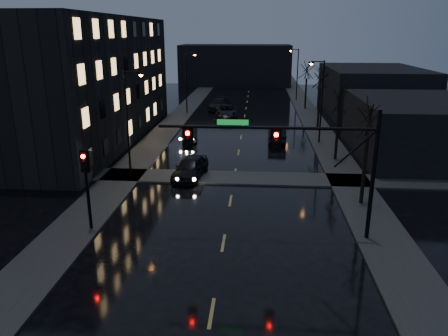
% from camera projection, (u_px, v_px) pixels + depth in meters
% --- Properties ---
extents(sidewalk_left, '(3.00, 140.00, 0.12)m').
position_uv_depth(sidewalk_left, '(167.00, 129.00, 49.23)').
color(sidewalk_left, '#2D2D2B').
rests_on(sidewalk_left, ground).
extents(sidewalk_right, '(3.00, 140.00, 0.12)m').
position_uv_depth(sidewalk_right, '(319.00, 132.00, 47.99)').
color(sidewalk_right, '#2D2D2B').
rests_on(sidewalk_right, ground).
extents(sidewalk_cross, '(40.00, 3.00, 0.12)m').
position_uv_depth(sidewalk_cross, '(234.00, 178.00, 32.92)').
color(sidewalk_cross, '#2D2D2B').
rests_on(sidewalk_cross, ground).
extents(apartment_block, '(12.00, 30.00, 12.00)m').
position_uv_depth(apartment_block, '(75.00, 80.00, 43.27)').
color(apartment_block, black).
rests_on(apartment_block, ground).
extents(commercial_right_near, '(10.00, 14.00, 5.00)m').
position_uv_depth(commercial_right_near, '(416.00, 128.00, 38.18)').
color(commercial_right_near, black).
rests_on(commercial_right_near, ground).
extents(commercial_right_far, '(12.00, 18.00, 6.00)m').
position_uv_depth(commercial_right_far, '(372.00, 90.00, 58.85)').
color(commercial_right_far, black).
rests_on(commercial_right_far, ground).
extents(far_block, '(22.00, 10.00, 8.00)m').
position_uv_depth(far_block, '(235.00, 65.00, 88.54)').
color(far_block, black).
rests_on(far_block, ground).
extents(signal_mast, '(11.11, 0.41, 7.00)m').
position_uv_depth(signal_mast, '(300.00, 150.00, 22.15)').
color(signal_mast, black).
rests_on(signal_mast, ground).
extents(signal_pole_left, '(0.35, 0.41, 4.53)m').
position_uv_depth(signal_pole_left, '(86.00, 179.00, 23.54)').
color(signal_pole_left, black).
rests_on(signal_pole_left, ground).
extents(tree_near, '(3.52, 3.52, 8.08)m').
position_uv_depth(tree_near, '(370.00, 108.00, 26.17)').
color(tree_near, black).
rests_on(tree_near, ground).
extents(tree_mid_a, '(3.30, 3.30, 7.58)m').
position_uv_depth(tree_mid_a, '(340.00, 92.00, 35.80)').
color(tree_mid_a, black).
rests_on(tree_mid_a, ground).
extents(tree_mid_b, '(3.74, 3.74, 8.59)m').
position_uv_depth(tree_mid_b, '(321.00, 70.00, 46.98)').
color(tree_mid_b, black).
rests_on(tree_mid_b, ground).
extents(tree_far, '(3.43, 3.43, 7.88)m').
position_uv_depth(tree_far, '(307.00, 66.00, 60.46)').
color(tree_far, black).
rests_on(tree_far, ground).
extents(streetlight_l_near, '(1.53, 0.28, 8.00)m').
position_uv_depth(streetlight_l_near, '(130.00, 116.00, 31.58)').
color(streetlight_l_near, black).
rests_on(streetlight_l_near, ground).
extents(streetlight_l_far, '(1.53, 0.28, 8.00)m').
position_uv_depth(streetlight_l_far, '(188.00, 78.00, 57.26)').
color(streetlight_l_far, black).
rests_on(streetlight_l_far, ground).
extents(streetlight_r_mid, '(1.53, 0.28, 8.00)m').
position_uv_depth(streetlight_r_mid, '(320.00, 95.00, 41.88)').
color(streetlight_r_mid, black).
rests_on(streetlight_r_mid, ground).
extents(streetlight_r_far, '(1.53, 0.28, 8.00)m').
position_uv_depth(streetlight_r_far, '(296.00, 70.00, 68.51)').
color(streetlight_r_far, black).
rests_on(streetlight_r_far, ground).
extents(oncoming_car_a, '(2.59, 5.06, 1.65)m').
position_uv_depth(oncoming_car_a, '(190.00, 168.00, 32.85)').
color(oncoming_car_a, black).
rests_on(oncoming_car_a, ground).
extents(oncoming_car_b, '(2.07, 4.51, 1.43)m').
position_uv_depth(oncoming_car_b, '(190.00, 133.00, 44.28)').
color(oncoming_car_b, black).
rests_on(oncoming_car_b, ground).
extents(oncoming_car_c, '(3.02, 5.97, 1.62)m').
position_uv_depth(oncoming_car_c, '(227.00, 111.00, 55.80)').
color(oncoming_car_c, black).
rests_on(oncoming_car_c, ground).
extents(oncoming_car_d, '(2.97, 5.76, 1.60)m').
position_uv_depth(oncoming_car_d, '(219.00, 104.00, 61.44)').
color(oncoming_car_d, black).
rests_on(oncoming_car_d, ground).
extents(lead_car, '(1.71, 4.85, 1.59)m').
position_uv_depth(lead_car, '(277.00, 134.00, 43.55)').
color(lead_car, black).
rests_on(lead_car, ground).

